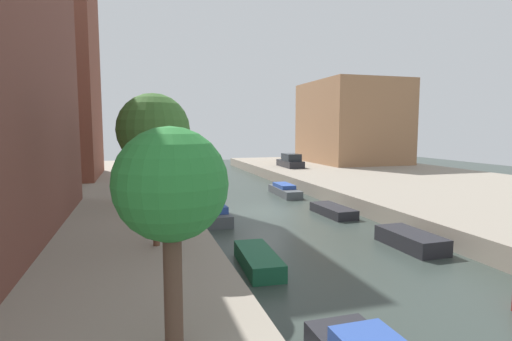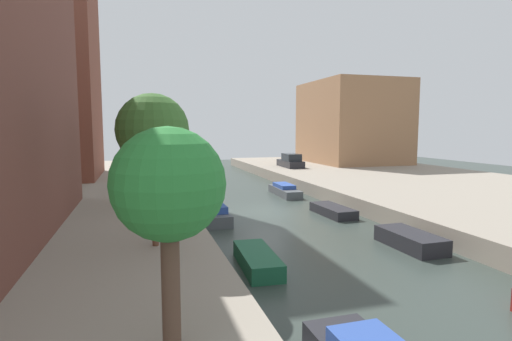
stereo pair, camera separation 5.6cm
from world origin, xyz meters
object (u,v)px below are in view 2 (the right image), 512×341
Objects in this scene: moored_boat_left_3 at (198,197)px; moored_boat_right_3 at (285,190)px; street_tree_2 at (148,143)px; parked_car at (291,161)px; apartment_tower_far at (29,17)px; moored_boat_left_4 at (191,186)px; street_tree_3 at (145,141)px; moored_boat_right_1 at (410,240)px; moored_boat_left_2 at (212,214)px; moored_boat_left_1 at (257,260)px; low_block_right at (352,122)px; moored_boat_right_2 at (333,211)px; street_tree_0 at (169,187)px; street_tree_1 at (153,131)px.

moored_boat_left_3 is 7.14m from moored_boat_right_3.
parked_car is at bearing 49.42° from street_tree_2.
apartment_tower_far reaches higher than moored_boat_left_4.
apartment_tower_far is 7.82× the size of moored_boat_left_4.
parked_car is at bearing 32.87° from street_tree_3.
street_tree_2 is 1.39× the size of moored_boat_left_4.
apartment_tower_far is at bearing 130.06° from moored_boat_right_1.
moored_boat_left_2 reaches higher than moored_boat_left_4.
moored_boat_left_1 is at bearing -89.00° from moored_boat_left_3.
street_tree_2 is at bearing -90.00° from street_tree_3.
low_block_right reaches higher than moored_boat_left_1.
street_tree_3 is 17.66m from moored_boat_left_1.
moored_boat_right_1 reaches higher than moored_boat_left_4.
parked_car is 1.51× the size of moored_boat_left_3.
moored_boat_left_2 is at bearing -52.56° from apartment_tower_far.
moored_boat_right_2 is (7.01, 7.50, -0.03)m from moored_boat_left_1.
moored_boat_right_3 is (10.44, 21.80, -3.78)m from street_tree_0.
moored_boat_right_2 is (19.51, -16.41, -14.03)m from apartment_tower_far.
moored_boat_right_3 is at bearing -113.49° from parked_car.
apartment_tower_far is at bearing 120.21° from street_tree_2.
moored_boat_left_2 is 1.22× the size of moored_boat_right_1.
moored_boat_left_4 reaches higher than moored_boat_right_2.
apartment_tower_far is 4.88× the size of street_tree_1.
low_block_right is at bearing 46.63° from moored_boat_right_3.
street_tree_3 is at bearing 171.14° from moored_boat_right_3.
street_tree_2 is 14.18m from moored_boat_right_1.
moored_boat_left_3 reaches higher than moored_boat_left_4.
moored_boat_right_3 is at bearing 64.42° from street_tree_0.
moored_boat_left_4 is at bearing -154.38° from low_block_right.
moored_boat_right_1 is (-4.66, -26.30, -1.27)m from parked_car.
moored_boat_right_1 is at bearing -88.70° from moored_boat_right_2.
moored_boat_right_3 is (-0.24, 7.69, 0.10)m from moored_boat_right_2.
street_tree_3 is 1.04× the size of parked_car.
apartment_tower_far reaches higher than moored_boat_left_3.
apartment_tower_far is 2.16× the size of low_block_right.
street_tree_1 is at bearing -90.00° from street_tree_2.
apartment_tower_far is 25.33m from moored_boat_right_3.
street_tree_2 is 5.29m from moored_boat_left_2.
street_tree_3 is at bearing 138.89° from moored_boat_right_2.
moored_boat_left_1 is (3.66, -16.82, -3.99)m from street_tree_3.
moored_boat_left_3 is at bearing -169.28° from moored_boat_right_3.
apartment_tower_far is 6.59× the size of moored_boat_left_2.
street_tree_1 is 1.19× the size of moored_boat_right_3.
moored_boat_left_2 is 1.34× the size of moored_boat_left_3.
street_tree_0 is 36.95m from parked_car.
street_tree_1 is at bearing -120.60° from parked_car.
low_block_right is 28.83m from street_tree_3.
low_block_right is at bearing 55.06° from moored_boat_left_1.
apartment_tower_far is 24.44m from moored_boat_left_2.
street_tree_3 is at bearing -38.78° from apartment_tower_far.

